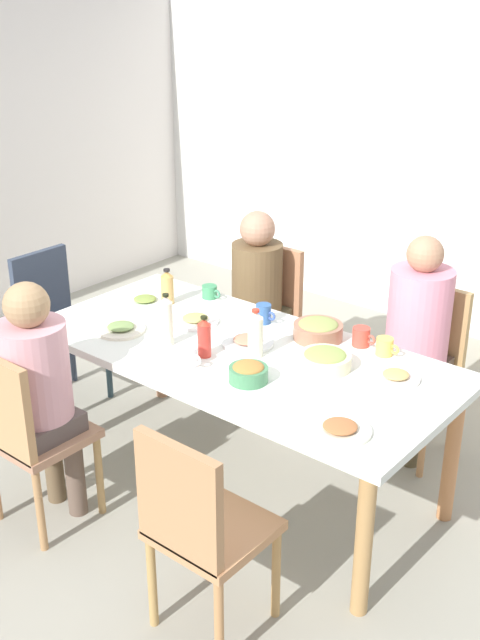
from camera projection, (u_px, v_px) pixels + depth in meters
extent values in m
plane|color=gray|center=(240.00, 480.00, 3.93)|extent=(6.51, 6.51, 0.00)
cube|color=silver|center=(473.00, 150.00, 5.14)|extent=(5.66, 0.12, 2.60)
cube|color=white|center=(240.00, 353.00, 3.64)|extent=(2.07, 0.97, 0.04)
cylinder|color=#A87C4B|center=(56.00, 392.00, 4.06)|extent=(0.07, 0.07, 0.70)
cylinder|color=#A77D4A|center=(364.00, 541.00, 2.97)|extent=(0.07, 0.07, 0.70)
cylinder|color=#AD7756|center=(160.00, 343.00, 4.60)|extent=(0.07, 0.07, 0.70)
cylinder|color=#B67648|center=(452.00, 454.00, 3.52)|extent=(0.07, 0.07, 0.70)
cube|color=#323942|center=(64.00, 333.00, 4.53)|extent=(0.40, 0.40, 0.04)
cylinder|color=#2D3646|center=(72.00, 350.00, 4.84)|extent=(0.04, 0.04, 0.43)
cylinder|color=navy|center=(27.00, 369.00, 4.60)|extent=(0.04, 0.04, 0.43)
cylinder|color=#273C47|center=(108.00, 365.00, 4.64)|extent=(0.04, 0.04, 0.43)
cylinder|color=#2D3F4B|center=(63.00, 386.00, 4.40)|extent=(0.04, 0.04, 0.43)
cube|color=#313C4E|center=(41.00, 288.00, 4.54)|extent=(0.04, 0.38, 0.45)
cube|color=#A57559|center=(42.00, 436.00, 3.50)|extent=(0.40, 0.40, 0.04)
cylinder|color=#A4774B|center=(40.00, 509.00, 3.37)|extent=(0.04, 0.04, 0.43)
cylinder|color=#A58051|center=(53.00, 449.00, 3.81)|extent=(0.04, 0.04, 0.43)
cylinder|color=#A7814D|center=(99.00, 474.00, 3.61)|extent=(0.04, 0.04, 0.43)
cube|color=tan|center=(2.00, 406.00, 3.27)|extent=(0.38, 0.04, 0.45)
cylinder|color=brown|center=(53.00, 460.00, 3.70)|extent=(0.09, 0.09, 0.45)
cylinder|color=brown|center=(75.00, 472.00, 3.61)|extent=(0.09, 0.09, 0.45)
cube|color=#524642|center=(41.00, 424.00, 3.47)|extent=(0.30, 0.30, 0.10)
cylinder|color=#D297A1|center=(34.00, 371.00, 3.36)|extent=(0.31, 0.31, 0.44)
sphere|color=#A68158|center=(26.00, 305.00, 3.24)|extent=(0.20, 0.20, 0.20)
cube|color=#A57955|center=(257.00, 327.00, 4.61)|extent=(0.40, 0.40, 0.04)
cylinder|color=#A58755|center=(295.00, 359.00, 4.72)|extent=(0.04, 0.04, 0.43)
cylinder|color=#B17751|center=(252.00, 343.00, 4.92)|extent=(0.04, 0.04, 0.43)
cylinder|color=#AD7C5A|center=(261.00, 379.00, 4.48)|extent=(0.04, 0.04, 0.43)
cylinder|color=#A87A53|center=(217.00, 362.00, 4.68)|extent=(0.04, 0.04, 0.43)
cube|color=#B37854|center=(275.00, 281.00, 4.64)|extent=(0.38, 0.04, 0.45)
cylinder|color=#534A46|center=(256.00, 368.00, 4.58)|extent=(0.09, 0.09, 0.45)
cylinder|color=brown|center=(236.00, 361.00, 4.67)|extent=(0.09, 0.09, 0.45)
cube|color=brown|center=(257.00, 317.00, 4.58)|extent=(0.30, 0.30, 0.10)
cylinder|color=brown|center=(257.00, 277.00, 4.48)|extent=(0.30, 0.30, 0.40)
sphere|color=#A97A60|center=(257.00, 229.00, 4.37)|extent=(0.20, 0.20, 0.20)
cube|color=tan|center=(214.00, 530.00, 2.90)|extent=(0.40, 0.40, 0.04)
cylinder|color=#AC864C|center=(152.00, 581.00, 2.96)|extent=(0.04, 0.04, 0.43)
cylinder|color=#AE7A4B|center=(219.00, 624.00, 2.77)|extent=(0.04, 0.04, 0.43)
cylinder|color=#B67951|center=(211.00, 536.00, 3.20)|extent=(0.04, 0.04, 0.43)
cylinder|color=#AF844C|center=(276.00, 572.00, 3.01)|extent=(0.04, 0.04, 0.43)
cube|color=#AE7C51|center=(179.00, 501.00, 2.67)|extent=(0.38, 0.04, 0.45)
cube|color=#B17D4A|center=(413.00, 378.00, 4.01)|extent=(0.40, 0.40, 0.04)
cylinder|color=#AD7A50|center=(453.00, 413.00, 4.12)|extent=(0.04, 0.04, 0.43)
cylinder|color=#A88056|center=(396.00, 394.00, 4.32)|extent=(0.04, 0.04, 0.43)
cylinder|color=#AE7C4F|center=(423.00, 440.00, 3.88)|extent=(0.04, 0.04, 0.43)
cylinder|color=#A67A5A|center=(365.00, 418.00, 4.08)|extent=(0.04, 0.04, 0.43)
cube|color=tan|center=(433.00, 326.00, 4.04)|extent=(0.38, 0.04, 0.45)
cylinder|color=brown|center=(414.00, 427.00, 3.98)|extent=(0.09, 0.09, 0.45)
cylinder|color=#504E3D|center=(386.00, 416.00, 4.07)|extent=(0.09, 0.09, 0.45)
cube|color=brown|center=(414.00, 368.00, 3.98)|extent=(0.30, 0.30, 0.10)
cylinder|color=pink|center=(419.00, 316.00, 3.87)|extent=(0.32, 0.32, 0.48)
sphere|color=#A97A5B|center=(425.00, 254.00, 3.74)|extent=(0.18, 0.18, 0.18)
cylinder|color=white|center=(396.00, 378.00, 3.35)|extent=(0.21, 0.21, 0.01)
ellipsoid|color=tan|center=(396.00, 374.00, 3.34)|extent=(0.12, 0.12, 0.02)
cylinder|color=beige|center=(121.00, 330.00, 3.82)|extent=(0.24, 0.24, 0.01)
ellipsoid|color=#769353|center=(121.00, 326.00, 3.81)|extent=(0.13, 0.13, 0.02)
cylinder|color=white|center=(195.00, 321.00, 3.91)|extent=(0.24, 0.24, 0.01)
ellipsoid|color=tan|center=(195.00, 318.00, 3.91)|extent=(0.13, 0.13, 0.02)
cylinder|color=silver|center=(340.00, 430.00, 2.96)|extent=(0.24, 0.24, 0.01)
ellipsoid|color=#AA663A|center=(340.00, 426.00, 2.95)|extent=(0.13, 0.13, 0.02)
cylinder|color=silver|center=(248.00, 343.00, 3.68)|extent=(0.25, 0.25, 0.01)
ellipsoid|color=tan|center=(248.00, 339.00, 3.67)|extent=(0.14, 0.14, 0.02)
cylinder|color=silver|center=(145.00, 302.00, 4.15)|extent=(0.22, 0.22, 0.01)
ellipsoid|color=olive|center=(145.00, 299.00, 4.14)|extent=(0.12, 0.12, 0.02)
cylinder|color=beige|center=(325.00, 361.00, 3.44)|extent=(0.24, 0.24, 0.06)
ellipsoid|color=#90A852|center=(325.00, 355.00, 3.43)|extent=(0.19, 0.19, 0.04)
cylinder|color=#428054|center=(248.00, 374.00, 3.33)|extent=(0.17, 0.17, 0.07)
ellipsoid|color=#AB7637|center=(248.00, 367.00, 3.31)|extent=(0.14, 0.14, 0.04)
cylinder|color=#96644D|center=(318.00, 331.00, 3.73)|extent=(0.24, 0.24, 0.08)
ellipsoid|color=#8E9D52|center=(318.00, 324.00, 3.71)|extent=(0.19, 0.19, 0.04)
cylinder|color=#CC4537|center=(361.00, 337.00, 3.65)|extent=(0.08, 0.08, 0.09)
torus|color=#C44F40|center=(371.00, 340.00, 3.62)|extent=(0.05, 0.01, 0.05)
cylinder|color=#3E8C5A|center=(209.00, 292.00, 4.21)|extent=(0.08, 0.08, 0.07)
torus|color=#408461|center=(217.00, 294.00, 4.18)|extent=(0.05, 0.01, 0.05)
cylinder|color=#ECC355|center=(385.00, 347.00, 3.56)|extent=(0.08, 0.08, 0.08)
torus|color=#EDC151|center=(394.00, 350.00, 3.53)|extent=(0.05, 0.01, 0.05)
cylinder|color=white|center=(188.00, 356.00, 3.45)|extent=(0.08, 0.08, 0.09)
torus|color=white|center=(197.00, 360.00, 3.42)|extent=(0.05, 0.01, 0.05)
cylinder|color=#325B97|center=(263.00, 314.00, 3.90)|extent=(0.08, 0.08, 0.10)
torus|color=#3651A2|center=(271.00, 316.00, 3.87)|extent=(0.05, 0.01, 0.05)
cylinder|color=red|center=(204.00, 340.00, 3.53)|extent=(0.06, 0.06, 0.16)
cone|color=red|center=(204.00, 322.00, 3.50)|extent=(0.06, 0.06, 0.03)
cylinder|color=black|center=(204.00, 318.00, 3.49)|extent=(0.03, 0.03, 0.01)
cylinder|color=#E9E7C9|center=(255.00, 337.00, 3.53)|extent=(0.07, 0.07, 0.19)
cone|color=silver|center=(256.00, 315.00, 3.48)|extent=(0.06, 0.06, 0.03)
cylinder|color=red|center=(256.00, 311.00, 3.47)|extent=(0.03, 0.03, 0.01)
cylinder|color=tan|center=(167.00, 290.00, 4.12)|extent=(0.07, 0.07, 0.15)
cone|color=gold|center=(167.00, 274.00, 4.09)|extent=(0.06, 0.06, 0.03)
cylinder|color=black|center=(167.00, 270.00, 4.08)|extent=(0.03, 0.03, 0.01)
cylinder|color=beige|center=(167.00, 323.00, 3.64)|extent=(0.06, 0.06, 0.22)
cone|color=silver|center=(166.00, 299.00, 3.59)|extent=(0.05, 0.05, 0.03)
cylinder|color=black|center=(166.00, 295.00, 3.58)|extent=(0.03, 0.03, 0.01)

